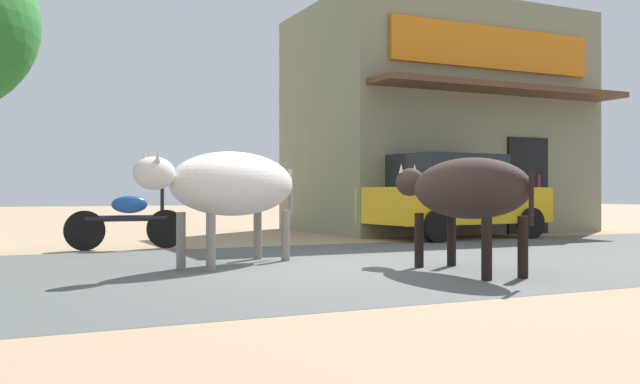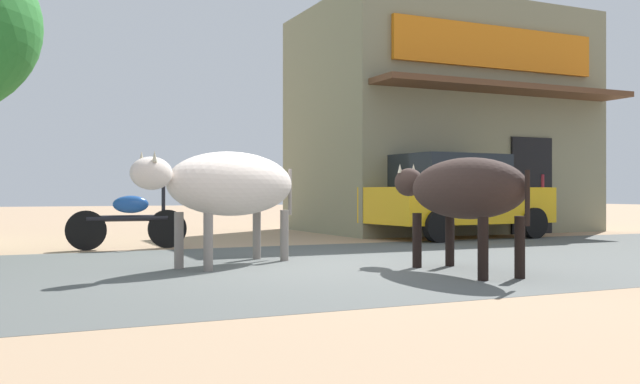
{
  "view_description": "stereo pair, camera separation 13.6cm",
  "coord_description": "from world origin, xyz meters",
  "px_view_note": "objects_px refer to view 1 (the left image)",
  "views": [
    {
      "loc": [
        -3.63,
        -7.78,
        0.9
      ],
      "look_at": [
        0.8,
        1.59,
        0.91
      ],
      "focal_mm": 39.19,
      "sensor_mm": 36.0,
      "label": 1
    },
    {
      "loc": [
        -3.51,
        -7.84,
        0.9
      ],
      "look_at": [
        0.8,
        1.59,
        0.91
      ],
      "focal_mm": 39.19,
      "sensor_mm": 36.0,
      "label": 2
    }
  ],
  "objects_px": {
    "parked_hatchback_car": "(452,195)",
    "cow_near_brown": "(233,185)",
    "pedestrian_by_shop": "(530,194)",
    "parked_motorcycle": "(128,220)",
    "cow_far_dark": "(464,190)"
  },
  "relations": [
    {
      "from": "parked_hatchback_car",
      "to": "parked_motorcycle",
      "type": "distance_m",
      "value": 6.31
    },
    {
      "from": "parked_motorcycle",
      "to": "parked_hatchback_car",
      "type": "bearing_deg",
      "value": 0.83
    },
    {
      "from": "parked_motorcycle",
      "to": "cow_near_brown",
      "type": "distance_m",
      "value": 3.16
    },
    {
      "from": "parked_hatchback_car",
      "to": "cow_near_brown",
      "type": "xyz_separation_m",
      "value": [
        -5.55,
        -3.11,
        0.15
      ]
    },
    {
      "from": "cow_near_brown",
      "to": "parked_motorcycle",
      "type": "bearing_deg",
      "value": 103.86
    },
    {
      "from": "parked_hatchback_car",
      "to": "cow_near_brown",
      "type": "relative_size",
      "value": 1.43
    },
    {
      "from": "pedestrian_by_shop",
      "to": "cow_far_dark",
      "type": "bearing_deg",
      "value": -137.03
    },
    {
      "from": "parked_hatchback_car",
      "to": "parked_motorcycle",
      "type": "bearing_deg",
      "value": -179.17
    },
    {
      "from": "cow_near_brown",
      "to": "pedestrian_by_shop",
      "type": "distance_m",
      "value": 9.06
    },
    {
      "from": "cow_near_brown",
      "to": "pedestrian_by_shop",
      "type": "relative_size",
      "value": 1.74
    },
    {
      "from": "parked_hatchback_car",
      "to": "parked_motorcycle",
      "type": "relative_size",
      "value": 1.99
    },
    {
      "from": "parked_hatchback_car",
      "to": "pedestrian_by_shop",
      "type": "distance_m",
      "value": 2.76
    },
    {
      "from": "parked_hatchback_car",
      "to": "cow_near_brown",
      "type": "height_order",
      "value": "parked_hatchback_car"
    },
    {
      "from": "parked_motorcycle",
      "to": "cow_far_dark",
      "type": "bearing_deg",
      "value": -59.29
    },
    {
      "from": "parked_motorcycle",
      "to": "cow_far_dark",
      "type": "height_order",
      "value": "cow_far_dark"
    }
  ]
}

